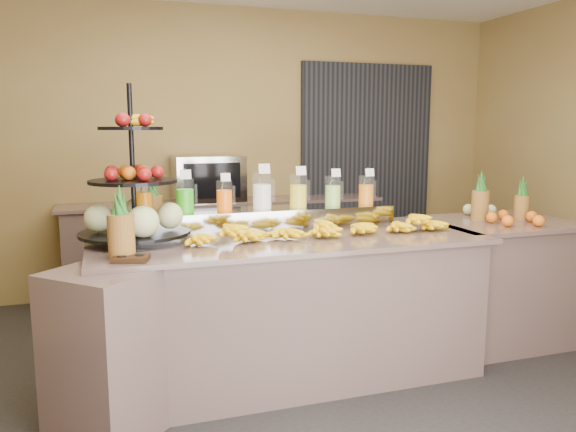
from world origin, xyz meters
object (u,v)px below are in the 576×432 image
banana_heap (322,226)px  fruit_stand (142,202)px  oven_warmer (208,179)px  pitcher_tray (262,220)px  condiment_caddy (131,258)px  right_fruit_pile (507,212)px

banana_heap → fruit_stand: 1.15m
banana_heap → oven_warmer: size_ratio=2.80×
pitcher_tray → oven_warmer: bearing=92.3°
condiment_caddy → right_fruit_pile: right_fruit_pile is taller
fruit_stand → banana_heap: bearing=-21.4°
condiment_caddy → right_fruit_pile: (2.73, 0.42, 0.06)m
fruit_stand → oven_warmer: bearing=55.9°
banana_heap → oven_warmer: oven_warmer is taller
pitcher_tray → condiment_caddy: size_ratio=10.10×
fruit_stand → condiment_caddy: size_ratio=5.22×
banana_heap → right_fruit_pile: (1.51, 0.07, 0.01)m
condiment_caddy → oven_warmer: 2.47m
condiment_caddy → right_fruit_pile: 2.76m
pitcher_tray → banana_heap: bearing=-43.4°
banana_heap → fruit_stand: bearing=170.5°
fruit_stand → oven_warmer: (0.73, 1.78, -0.02)m
pitcher_tray → condiment_caddy: pitcher_tray is taller
banana_heap → oven_warmer: (-0.39, 1.97, 0.16)m
pitcher_tray → oven_warmer: 1.68m
banana_heap → fruit_stand: (-1.12, 0.19, 0.18)m
banana_heap → condiment_caddy: banana_heap is taller
banana_heap → pitcher_tray: bearing=136.6°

